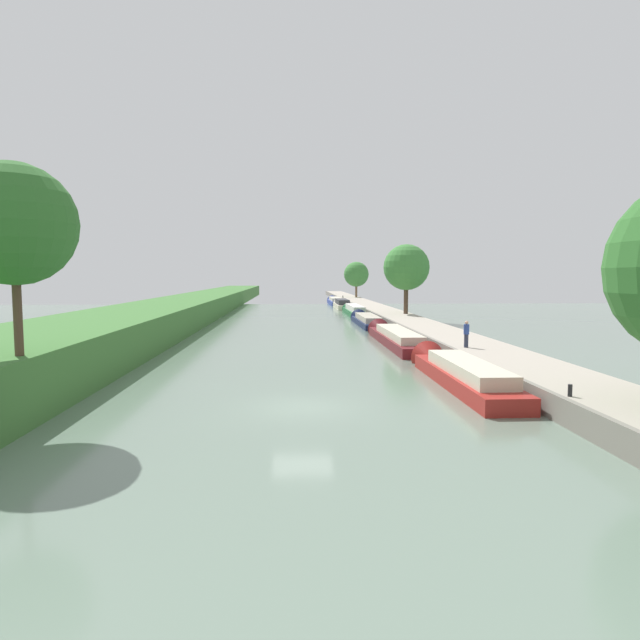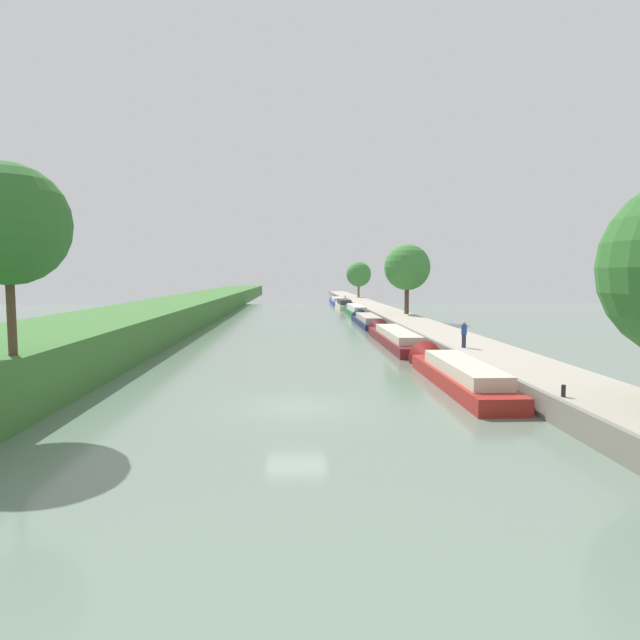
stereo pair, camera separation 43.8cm
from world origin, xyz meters
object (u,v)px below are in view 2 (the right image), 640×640
object	(u,v)px
narrowboat_maroon	(393,337)
narrowboat_cream	(343,304)
mooring_bollard_far	(345,297)
narrowboat_navy	(366,320)
narrowboat_blue	(337,301)
narrowboat_green	(355,311)
narrowboat_red	(454,372)
mooring_bollard_near	(563,391)
person_walking	(464,334)

from	to	relation	value
narrowboat_maroon	narrowboat_cream	xyz separation A→B (m)	(0.07, 45.96, 0.10)
mooring_bollard_far	narrowboat_navy	bearing A→B (deg)	-92.44
narrowboat_blue	mooring_bollard_far	size ratio (longest dim) A/B	30.88
narrowboat_green	narrowboat_navy	bearing A→B (deg)	-91.20
narrowboat_navy	narrowboat_blue	xyz separation A→B (m)	(-0.04, 42.26, 0.08)
narrowboat_red	narrowboat_maroon	xyz separation A→B (m)	(-0.21, 15.75, -0.02)
narrowboat_red	mooring_bollard_near	bearing A→B (deg)	-75.69
narrowboat_blue	person_walking	xyz separation A→B (m)	(2.64, -68.38, 1.28)
mooring_bollard_near	person_walking	bearing A→B (deg)	87.64
narrowboat_navy	mooring_bollard_near	size ratio (longest dim) A/B	30.39
narrowboat_red	narrowboat_green	distance (m)	46.42
narrowboat_blue	mooring_bollard_far	distance (m)	6.04
narrowboat_cream	mooring_bollard_near	distance (m)	69.05
narrowboat_maroon	person_walking	xyz separation A→B (m)	(2.63, -9.60, 1.31)
mooring_bollard_far	narrowboat_red	bearing A→B (deg)	-91.33
narrowboat_maroon	narrowboat_blue	size ratio (longest dim) A/B	1.15
narrowboat_navy	narrowboat_blue	size ratio (longest dim) A/B	0.98
narrowboat_cream	narrowboat_blue	bearing A→B (deg)	90.32
narrowboat_red	mooring_bollard_near	distance (m)	7.58
narrowboat_maroon	narrowboat_navy	world-z (taller)	narrowboat_maroon
narrowboat_red	narrowboat_blue	xyz separation A→B (m)	(-0.22, 74.53, 0.01)
narrowboat_maroon	narrowboat_green	distance (m)	30.68
narrowboat_green	narrowboat_cream	bearing A→B (deg)	91.00
person_walking	mooring_bollard_far	bearing A→B (deg)	90.43
narrowboat_cream	mooring_bollard_far	size ratio (longest dim) A/B	26.30
narrowboat_green	narrowboat_red	bearing A→B (deg)	-90.15
narrowboat_navy	narrowboat_blue	bearing A→B (deg)	90.06
mooring_bollard_far	person_walking	bearing A→B (deg)	-89.57
narrowboat_red	narrowboat_navy	size ratio (longest dim) A/B	0.94
narrowboat_navy	narrowboat_green	world-z (taller)	narrowboat_green
narrowboat_blue	narrowboat_green	bearing A→B (deg)	-89.31
narrowboat_maroon	mooring_bollard_near	bearing A→B (deg)	-84.85
narrowboat_red	mooring_bollard_near	world-z (taller)	mooring_bollard_near
narrowboat_red	mooring_bollard_far	distance (m)	80.19
person_walking	mooring_bollard_near	distance (m)	13.49
mooring_bollard_near	mooring_bollard_far	size ratio (longest dim) A/B	1.00
narrowboat_green	narrowboat_maroon	bearing A→B (deg)	-90.62
narrowboat_maroon	mooring_bollard_near	world-z (taller)	mooring_bollard_near
narrowboat_red	narrowboat_maroon	world-z (taller)	narrowboat_red
narrowboat_navy	mooring_bollard_far	size ratio (longest dim) A/B	30.39
narrowboat_cream	narrowboat_blue	xyz separation A→B (m)	(-0.07, 12.83, -0.08)
narrowboat_navy	mooring_bollard_near	distance (m)	39.65
narrowboat_cream	mooring_bollard_near	size ratio (longest dim) A/B	26.30
narrowboat_maroon	mooring_bollard_far	xyz separation A→B (m)	(2.08, 64.42, 0.66)
narrowboat_navy	mooring_bollard_far	distance (m)	47.94
narrowboat_blue	mooring_bollard_near	bearing A→B (deg)	-88.54
narrowboat_red	narrowboat_cream	xyz separation A→B (m)	(-0.14, 61.71, 0.08)
narrowboat_cream	narrowboat_blue	size ratio (longest dim) A/B	0.85
narrowboat_maroon	narrowboat_navy	size ratio (longest dim) A/B	1.17
mooring_bollard_near	narrowboat_green	bearing A→B (deg)	91.86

